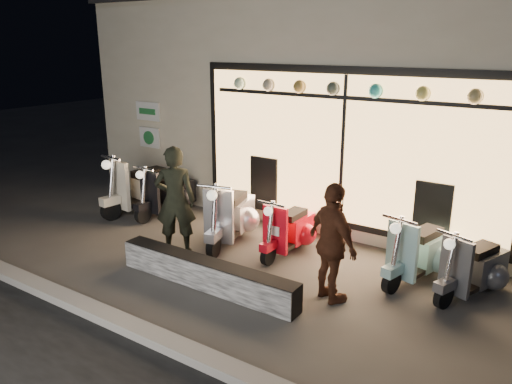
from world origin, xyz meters
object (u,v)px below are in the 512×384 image
(graffiti_barrier, at_px, (206,274))
(scooter_red, at_px, (291,229))
(woman, at_px, (333,244))
(man, at_px, (175,200))
(scooter_silver, at_px, (232,214))

(graffiti_barrier, bearing_deg, scooter_red, 79.21)
(scooter_red, height_order, woman, woman)
(man, bearing_deg, scooter_silver, -147.43)
(scooter_red, bearing_deg, scooter_silver, -171.72)
(graffiti_barrier, height_order, scooter_silver, scooter_silver)
(graffiti_barrier, xyz_separation_m, scooter_silver, (-0.74, 1.61, 0.24))
(graffiti_barrier, height_order, scooter_red, scooter_red)
(graffiti_barrier, distance_m, woman, 1.79)
(scooter_silver, height_order, man, man)
(scooter_silver, distance_m, woman, 2.53)
(man, bearing_deg, woman, 145.38)
(scooter_red, bearing_deg, woman, -41.40)
(scooter_red, relative_size, man, 0.74)
(scooter_silver, xyz_separation_m, scooter_red, (1.07, 0.14, -0.07))
(graffiti_barrier, relative_size, man, 1.64)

